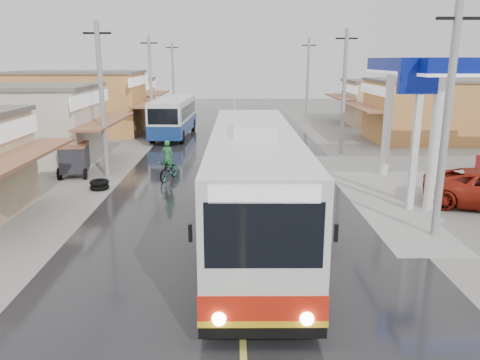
{
  "coord_description": "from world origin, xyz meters",
  "views": [
    {
      "loc": [
        -0.21,
        -15.62,
        6.14
      ],
      "look_at": [
        0.05,
        1.0,
        1.83
      ],
      "focal_mm": 35.0,
      "sensor_mm": 36.0,
      "label": 1
    }
  ],
  "objects_px": {
    "second_bus": "(174,116)",
    "tyre_stack": "(99,185)",
    "cyclist": "(169,167)",
    "coach_bus": "(253,184)",
    "tricycle_near": "(74,158)"
  },
  "relations": [
    {
      "from": "cyclist",
      "to": "tyre_stack",
      "type": "bearing_deg",
      "value": -132.8
    },
    {
      "from": "second_bus",
      "to": "tyre_stack",
      "type": "height_order",
      "value": "second_bus"
    },
    {
      "from": "second_bus",
      "to": "tricycle_near",
      "type": "xyz_separation_m",
      "value": [
        -3.77,
        -13.14,
        -0.66
      ]
    },
    {
      "from": "second_bus",
      "to": "cyclist",
      "type": "distance_m",
      "value": 14.22
    },
    {
      "from": "cyclist",
      "to": "second_bus",
      "type": "bearing_deg",
      "value": 112.97
    },
    {
      "from": "second_bus",
      "to": "tyre_stack",
      "type": "bearing_deg",
      "value": -93.62
    },
    {
      "from": "second_bus",
      "to": "tricycle_near",
      "type": "bearing_deg",
      "value": -103.5
    },
    {
      "from": "cyclist",
      "to": "tricycle_near",
      "type": "height_order",
      "value": "cyclist"
    },
    {
      "from": "coach_bus",
      "to": "second_bus",
      "type": "xyz_separation_m",
      "value": [
        -5.46,
        22.45,
        -0.34
      ]
    },
    {
      "from": "cyclist",
      "to": "tyre_stack",
      "type": "relative_size",
      "value": 2.3
    },
    {
      "from": "cyclist",
      "to": "tricycle_near",
      "type": "xyz_separation_m",
      "value": [
        -5.18,
        0.98,
        0.3
      ]
    },
    {
      "from": "coach_bus",
      "to": "tricycle_near",
      "type": "bearing_deg",
      "value": 135.33
    },
    {
      "from": "coach_bus",
      "to": "cyclist",
      "type": "bearing_deg",
      "value": 116.47
    },
    {
      "from": "tyre_stack",
      "to": "second_bus",
      "type": "bearing_deg",
      "value": 83.86
    },
    {
      "from": "second_bus",
      "to": "coach_bus",
      "type": "bearing_deg",
      "value": -73.81
    }
  ]
}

